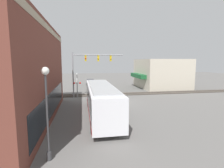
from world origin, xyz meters
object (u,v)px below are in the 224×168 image
parked_car_silver (90,82)px  parked_car_white (92,87)px  crossing_signal (77,83)px  streetlamp (47,106)px  city_bus (101,99)px  pedestrian_near_bus (117,100)px

parked_car_silver → parked_car_white: bearing=-180.0°
crossing_signal → parked_car_silver: (14.56, -2.64, -1.65)m
crossing_signal → streetlamp: streetlamp is taller
parked_car_silver → city_bus: bearing=180.0°
pedestrian_near_bus → crossing_signal: bearing=35.3°
crossing_signal → parked_car_silver: crossing_signal is taller
city_bus → pedestrian_near_bus: city_bus is taller
crossing_signal → pedestrian_near_bus: size_ratio=2.11×
city_bus → parked_car_white: size_ratio=2.68×
parked_car_silver → pedestrian_near_bus: (-21.44, -2.23, 0.29)m
parked_car_white → pedestrian_near_bus: size_ratio=2.53×
parked_car_white → crossing_signal: bearing=158.7°
crossing_signal → pedestrian_near_bus: (-6.89, -4.87, -1.37)m
city_bus → crossing_signal: crossing_signal is taller
city_bus → streetlamp: bearing=153.5°
streetlamp → pedestrian_near_bus: bearing=-30.2°
streetlamp → parked_car_silver: size_ratio=1.16×
streetlamp → parked_car_silver: 32.12m
crossing_signal → parked_car_silver: size_ratio=0.83×
city_bus → parked_car_white: 16.44m
crossing_signal → parked_car_white: (6.79, -2.64, -1.65)m
city_bus → pedestrian_near_bus: size_ratio=6.76×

